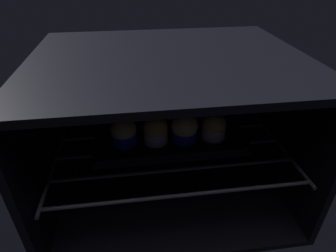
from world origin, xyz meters
TOP-DOWN VIEW (x-y plane):
  - oven_cavity at (0.00, 26.25)cm, footprint 59.00×47.00cm
  - oven_rack at (0.00, 22.00)cm, footprint 54.80×42.00cm
  - baking_tray at (0.00, 23.42)cm, footprint 36.15×21.54cm
  - muffin_row0_col0 at (-10.94, 20.13)cm, footprint 6.06×6.06cm
  - muffin_row0_col1 at (-3.43, 19.84)cm, footprint 5.77×5.77cm
  - muffin_row0_col2 at (3.40, 19.41)cm, footprint 6.34×6.34cm
  - muffin_row0_col3 at (10.77, 19.68)cm, footprint 5.77×5.77cm
  - muffin_row1_col0 at (-11.26, 27.07)cm, footprint 6.02×6.02cm
  - muffin_row1_col1 at (-3.72, 27.20)cm, footprint 6.25×6.25cm
  - muffin_row1_col2 at (3.27, 27.38)cm, footprint 6.31×6.31cm
  - muffin_row1_col3 at (11.01, 26.82)cm, footprint 5.77×5.77cm

SIDE VIEW (x-z plane):
  - oven_rack at x=0.00cm, z-range 13.20..14.00cm
  - baking_tray at x=0.00cm, z-range 13.60..15.80cm
  - oven_cavity at x=0.00cm, z-range -1.50..35.50cm
  - muffin_row1_col0 at x=-11.26cm, z-range 14.83..21.41cm
  - muffin_row1_col3 at x=11.01cm, z-range 14.73..21.75cm
  - muffin_row1_col2 at x=3.27cm, z-range 14.90..21.67cm
  - muffin_row0_col1 at x=-3.43cm, z-range 14.93..21.66cm
  - muffin_row0_col3 at x=10.77cm, z-range 14.85..21.75cm
  - muffin_row0_col0 at x=-10.94cm, z-range 14.69..22.25cm
  - muffin_row1_col1 at x=-3.72cm, z-range 14.94..22.18cm
  - muffin_row0_col2 at x=3.40cm, z-range 14.88..22.44cm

